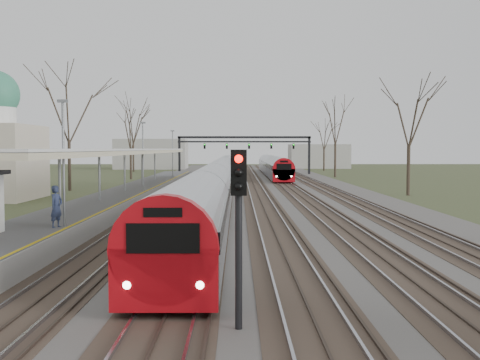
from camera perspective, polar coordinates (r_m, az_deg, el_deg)
The scene contains 10 objects.
track_bed at distance 65.02m, azimuth 0.71°, elevation -0.58°, with size 24.00×160.00×0.22m.
platform at distance 48.24m, azimuth -10.09°, elevation -1.35°, with size 3.50×69.00×1.00m, color #9E9B93.
canopy at distance 43.66m, azimuth -11.15°, elevation 2.69°, with size 4.10×50.00×3.11m.
signal_gantry at distance 94.88m, azimuth 0.44°, elevation 3.48°, with size 21.00×0.59×6.08m.
tree_west_far at distance 60.24m, azimuth -15.94°, elevation 6.59°, with size 5.50×5.50×11.33m.
tree_east_far at distance 54.04m, azimuth 15.75°, elevation 6.25°, with size 5.00×5.00×10.30m.
train_near at distance 58.80m, azimuth -1.89°, elevation 0.42°, with size 2.62×90.21×3.05m.
train_far at distance 91.03m, azimuth 3.11°, elevation 1.33°, with size 2.62×45.21×3.05m.
passenger at distance 24.62m, azimuth -17.01°, elevation -2.45°, with size 0.61×0.40×1.68m, color navy.
signal_post at distance 13.22m, azimuth -0.13°, elevation -3.07°, with size 0.35×0.45×4.10m.
Camera 1 is at (-0.77, -9.88, 4.12)m, focal length 45.00 mm.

